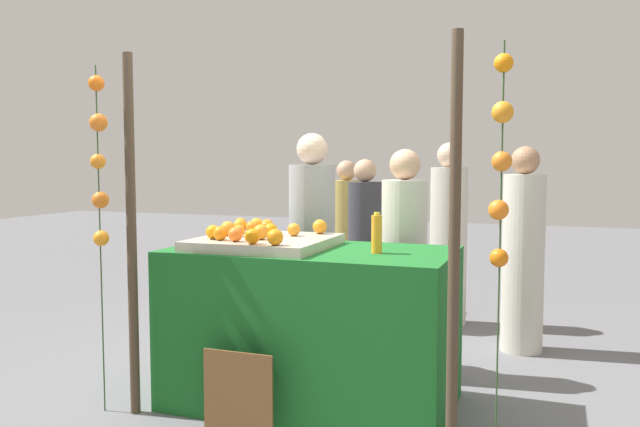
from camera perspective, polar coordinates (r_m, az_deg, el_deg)
ground_plane at (r=4.08m, az=-0.76°, el=-16.43°), size 24.00×24.00×0.00m
stall_counter at (r=3.93m, az=-0.77°, el=-9.98°), size 1.67×0.90×0.95m
orange_tray at (r=3.92m, az=-4.92°, el=-2.56°), size 0.78×0.76×0.06m
orange_0 at (r=3.98m, az=-2.33°, el=-1.43°), size 0.08×0.08×0.08m
orange_1 at (r=4.24m, az=-4.70°, el=-1.05°), size 0.08×0.08×0.08m
orange_2 at (r=4.18m, az=-7.09°, el=-1.11°), size 0.09×0.09×0.09m
orange_3 at (r=4.27m, az=-5.64°, el=-0.98°), size 0.09×0.09×0.09m
orange_4 at (r=3.54m, az=-3.99°, el=-2.10°), size 0.09×0.09×0.09m
orange_5 at (r=4.35m, az=-7.03°, el=-0.92°), size 0.08×0.08×0.08m
orange_6 at (r=4.14m, az=-6.03°, el=-1.21°), size 0.08×0.08×0.08m
orange_7 at (r=3.61m, az=-6.00°, el=-2.02°), size 0.09×0.09×0.09m
orange_8 at (r=3.96m, az=-4.38°, el=-1.45°), size 0.08×0.08×0.08m
orange_9 at (r=3.97m, az=-7.16°, el=-1.51°), size 0.07×0.07×0.07m
orange_10 at (r=4.15m, az=-4.71°, el=-1.17°), size 0.08×0.08×0.08m
orange_11 at (r=3.73m, az=-7.48°, el=-1.84°), size 0.08×0.08×0.08m
orange_12 at (r=3.87m, az=-9.44°, el=-1.63°), size 0.08×0.08×0.08m
orange_13 at (r=4.04m, az=-8.16°, el=-1.31°), size 0.09×0.09×0.09m
orange_14 at (r=3.80m, az=-5.26°, el=-1.64°), size 0.09×0.09×0.09m
orange_15 at (r=3.80m, az=-8.80°, el=-1.74°), size 0.08×0.08×0.08m
orange_16 at (r=4.10m, az=-0.02°, el=-1.17°), size 0.09×0.09×0.09m
juice_bottle at (r=3.66m, az=5.03°, el=-1.80°), size 0.06×0.06×0.23m
chalkboard_sign at (r=3.57m, az=-7.20°, el=-15.68°), size 0.40×0.03×0.48m
vendor_left at (r=4.67m, az=-0.69°, el=-3.86°), size 0.33×0.33×1.67m
vendor_right at (r=4.46m, az=7.43°, el=-5.03°), size 0.31×0.31×1.55m
crowd_person_0 at (r=5.75m, az=3.96°, el=-3.12°), size 0.30×0.30×1.49m
crowd_person_1 at (r=6.45m, az=2.34°, el=-2.30°), size 0.30×0.30×1.48m
crowd_person_2 at (r=5.19m, az=17.50°, el=-3.66°), size 0.32×0.32×1.58m
crowd_person_3 at (r=5.88m, az=11.27°, el=-2.36°), size 0.33×0.33×1.63m
canopy_post_left at (r=3.84m, az=-16.31°, el=-1.96°), size 0.06×0.06×2.07m
canopy_post_right at (r=3.13m, az=11.77°, el=-3.34°), size 0.06×0.06×2.07m
garland_strand_left at (r=3.90m, az=-18.95°, el=4.29°), size 0.11×0.10×2.01m
garland_strand_right at (r=3.05m, az=15.71°, el=4.41°), size 0.10×0.11×2.01m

